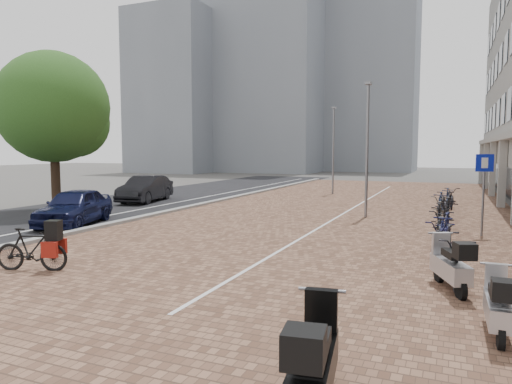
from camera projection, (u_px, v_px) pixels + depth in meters
The scene contains 18 objects.
ground at pixel (162, 264), 11.50m from camera, with size 140.00×140.00×0.00m, color #474442.
plaza_brick at pixel (345, 210), 21.74m from camera, with size 14.50×42.00×0.04m, color brown.
street_asphalt at pixel (150, 200), 25.99m from camera, with size 8.00×50.00×0.03m, color black.
curb at pixel (211, 202), 24.48m from camera, with size 0.35×42.00×0.14m, color gray.
lane_line at pixel (180, 202), 25.22m from camera, with size 0.12×44.00×0.00m, color white.
parking_line at pixel (349, 210), 21.66m from camera, with size 0.10×30.00×0.00m, color white.
bg_towers at pixel (283, 64), 60.69m from camera, with size 33.00×23.00×32.00m.
car_navy at pixel (74, 207), 17.47m from camera, with size 1.64×4.08×1.39m, color black.
car_dark at pixel (145, 189), 25.28m from camera, with size 1.51×4.32×1.42m, color black.
hero_bike at pixel (32, 249), 10.80m from camera, with size 1.77×1.01×1.21m.
scooter_front at pixel (450, 264), 9.27m from camera, with size 0.51×1.63×1.12m, color #B7B6BB, non-canonical shape.
scooter_mid at pixel (314, 360), 4.91m from camera, with size 0.56×1.78×1.23m, color black, non-canonical shape.
scooter_back at pixel (498, 303), 7.01m from camera, with size 0.47×1.50×1.03m, color #B7B7BD, non-canonical shape.
parking_sign at pixel (484, 181), 15.01m from camera, with size 0.54×0.22×2.69m.
lamp_near at pixel (367, 151), 19.10m from camera, with size 0.12×0.12×5.52m, color slate.
lamp_far at pixel (333, 151), 29.45m from camera, with size 0.12×0.12×5.47m, color slate.
street_tree at pixel (57, 111), 20.95m from camera, with size 4.96×4.96×7.21m.
bike_row at pixel (445, 216), 16.23m from camera, with size 1.26×15.83×1.05m.
Camera 1 is at (6.54, -9.50, 2.83)m, focal length 32.66 mm.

